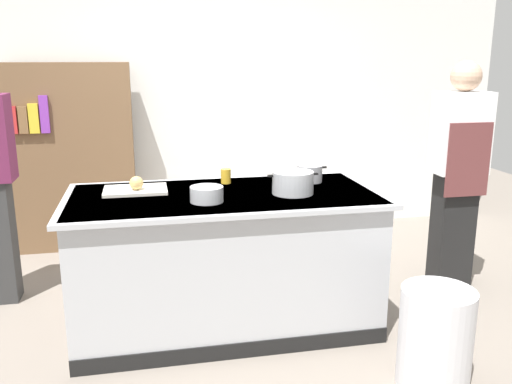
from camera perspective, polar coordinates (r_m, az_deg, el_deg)
ground_plane at (r=3.76m, az=-3.20°, el=-13.60°), size 10.00×10.00×0.00m
back_wall at (r=5.43m, az=-6.81°, el=11.35°), size 6.40×0.12×3.00m
counter_island at (r=3.57m, az=-3.30°, el=-6.96°), size 1.98×0.98×0.90m
cutting_board at (r=3.57m, az=-12.57°, el=0.20°), size 0.40×0.28×0.02m
onion at (r=3.52m, az=-12.47°, el=0.92°), size 0.09×0.09×0.09m
stock_pot at (r=3.43m, az=3.89°, el=1.00°), size 0.33×0.26×0.14m
sauce_pan at (r=3.77m, az=5.66°, el=1.95°), size 0.24×0.17×0.12m
mixing_bowl at (r=3.25m, az=-5.21°, el=-0.23°), size 0.20×0.20×0.09m
juice_cup at (r=3.72m, az=-3.19°, el=1.68°), size 0.07×0.07×0.10m
trash_bin at (r=3.17m, az=18.34°, el=-14.34°), size 0.39×0.39×0.55m
person_chef at (r=4.33m, az=20.46°, el=2.08°), size 0.38×0.25×1.72m
bookshelf at (r=5.22m, az=-18.78°, el=3.43°), size 1.10×0.31×1.70m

